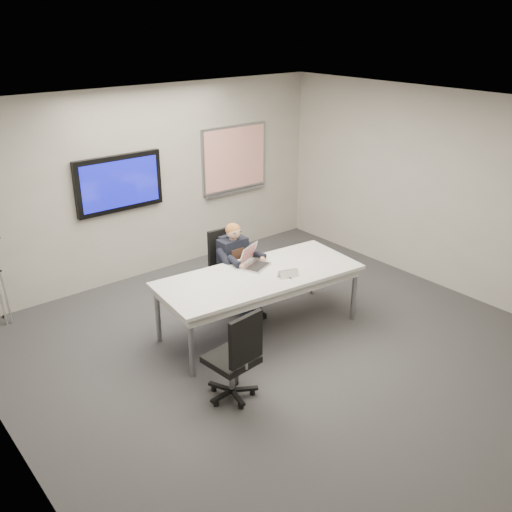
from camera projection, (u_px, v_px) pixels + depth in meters
floor at (283, 351)px, 6.79m from camera, size 6.00×6.00×0.02m
ceiling at (288, 111)px, 5.69m from camera, size 6.00×6.00×0.02m
wall_back at (149, 183)px, 8.38m from camera, size 6.00×0.02×2.80m
wall_left at (1, 330)px, 4.50m from camera, size 0.02×6.00×2.80m
wall_right at (445, 192)px, 7.97m from camera, size 0.02×6.00×2.80m
conference_table at (259, 280)px, 6.98m from camera, size 2.61×1.30×0.78m
tv_display at (119, 183)px, 8.01m from camera, size 1.30×0.09×0.80m
whiteboard at (235, 159)px, 9.20m from camera, size 1.25×0.08×1.10m
office_chair_far at (230, 283)px, 7.73m from camera, size 0.53×0.53×1.06m
office_chair_near at (234, 372)px, 5.83m from camera, size 0.54×0.54×1.04m
seated_person at (240, 278)px, 7.50m from camera, size 0.38×0.65×1.22m
laptop at (253, 261)px, 7.15m from camera, size 0.43×0.46×0.25m
name_tent at (288, 273)px, 6.85m from camera, size 0.25×0.13×0.10m
pen at (288, 277)px, 6.86m from camera, size 0.01×0.14×0.01m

